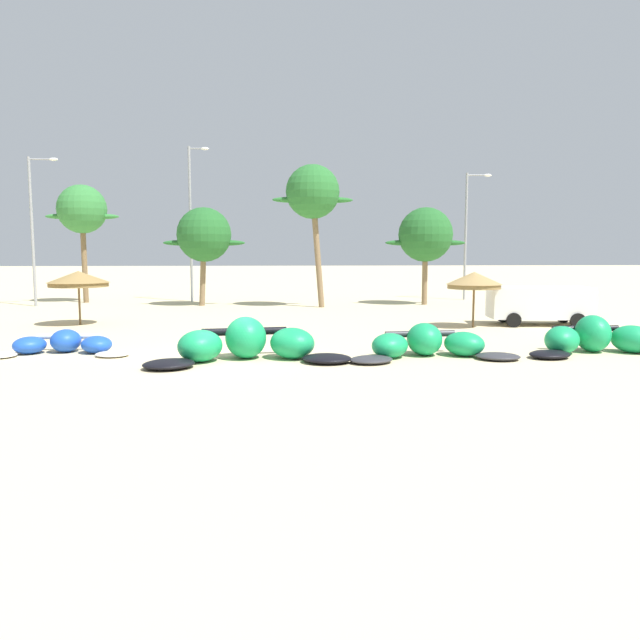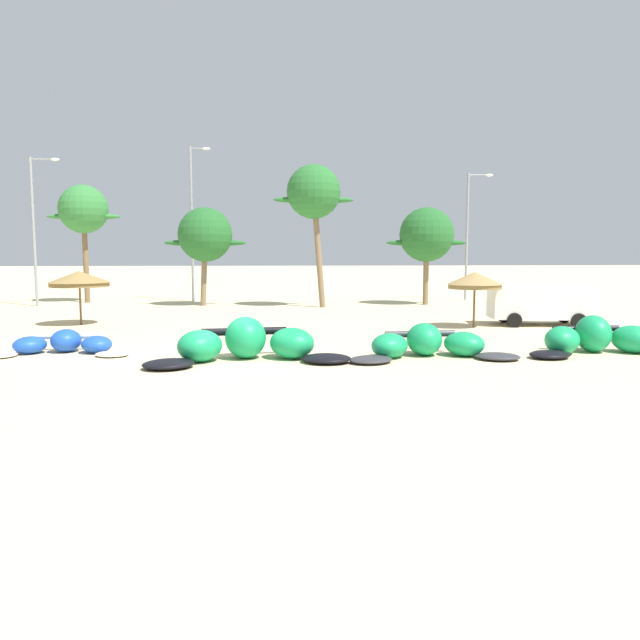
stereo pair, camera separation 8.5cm
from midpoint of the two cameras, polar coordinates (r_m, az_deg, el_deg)
name	(u,v)px [view 1 (the left image)]	position (r m, az deg, el deg)	size (l,w,h in m)	color
ground_plane	(228,357)	(21.23, -8.58, -3.34)	(260.00, 260.00, 0.00)	beige
kite_left	(63,344)	(23.44, -22.53, -2.08)	(5.16, 2.30, 0.81)	white
kite_left_of_center	(247,344)	(20.44, -6.83, -2.19)	(6.80, 3.53, 1.39)	black
kite_center	(427,344)	(21.23, 9.67, -2.20)	(5.98, 2.93, 1.11)	#333338
kite_right_of_center	(597,339)	(23.70, 23.93, -1.60)	(5.94, 2.74, 1.30)	black
beach_umbrella_near_van	(78,279)	(32.06, -21.31, 3.53)	(2.91, 2.91, 2.59)	brown
beach_umbrella_middle	(474,280)	(29.69, 13.85, 3.56)	(2.56, 2.56, 2.59)	brown
parked_van	(537,302)	(31.64, 19.20, 1.54)	(4.94, 2.75, 1.84)	white
palm_left	(82,210)	(45.95, -21.00, 9.35)	(4.95, 3.30, 8.03)	brown
palm_left_of_gap	(204,235)	(41.17, -10.63, 7.63)	(5.25, 3.50, 6.35)	#7F6647
palm_center_left	(313,193)	(39.42, -0.73, 11.52)	(5.03, 3.35, 8.88)	#7F6647
palm_center_right	(426,235)	(41.85, 9.57, 7.66)	(5.35, 3.57, 6.40)	#7F6647
lamppost_west	(34,224)	(44.06, -24.73, 8.02)	(1.90, 0.24, 9.45)	gray
lamppost_west_center	(192,217)	(44.88, -11.71, 9.18)	(1.46, 0.24, 10.72)	gray
lamppost_east_center	(468,229)	(46.67, 13.32, 8.07)	(1.89, 0.24, 9.10)	gray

